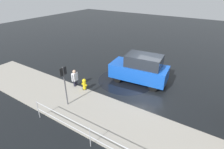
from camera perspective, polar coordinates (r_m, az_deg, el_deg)
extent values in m
plane|color=black|center=(12.26, 11.78, -3.69)|extent=(60.00, 60.00, 0.00)
cube|color=gray|center=(9.16, 1.51, -15.23)|extent=(24.00, 3.20, 0.04)
cube|color=blue|center=(12.31, 8.67, 0.95)|extent=(4.05, 2.07, 0.99)
cube|color=#1E232B|center=(11.86, 10.39, 4.44)|extent=(2.48, 1.72, 0.77)
cylinder|color=black|center=(12.36, 1.78, -1.20)|extent=(0.62, 0.28, 0.60)
cylinder|color=black|center=(13.52, 4.38, 1.40)|extent=(0.62, 0.28, 0.60)
cylinder|color=black|center=(11.65, 13.32, -3.93)|extent=(0.62, 0.28, 0.60)
cylinder|color=black|center=(12.88, 14.97, -0.94)|extent=(0.62, 0.28, 0.60)
cylinder|color=gold|center=(11.60, -8.97, -3.58)|extent=(0.22, 0.22, 0.62)
sphere|color=gold|center=(11.41, -9.10, -2.03)|extent=(0.26, 0.26, 0.26)
cylinder|color=gold|center=(11.46, -8.39, -3.49)|extent=(0.10, 0.09, 0.09)
cylinder|color=gold|center=(11.65, -9.59, -3.04)|extent=(0.10, 0.09, 0.09)
cylinder|color=#2D2D2D|center=(11.74, -8.87, -4.75)|extent=(0.31, 0.31, 0.06)
cube|color=silver|center=(11.90, -12.06, -0.72)|extent=(0.24, 0.36, 0.55)
sphere|color=tan|center=(11.73, -12.24, 0.94)|extent=(0.22, 0.22, 0.22)
cylinder|color=#1E1E2D|center=(12.19, -11.54, -2.62)|extent=(0.13, 0.13, 0.45)
cylinder|color=#1E1E2D|center=(12.09, -12.13, -2.97)|extent=(0.13, 0.13, 0.45)
cylinder|color=silver|center=(12.05, -11.27, -0.27)|extent=(0.09, 0.09, 0.50)
cylinder|color=silver|center=(11.76, -12.87, -1.18)|extent=(0.09, 0.09, 0.50)
cylinder|color=#B7BABF|center=(7.81, -7.19, -19.73)|extent=(0.04, 0.04, 1.05)
cylinder|color=#B7BABF|center=(9.85, -22.97, -10.47)|extent=(0.04, 0.04, 1.05)
cylinder|color=#B7BABF|center=(6.82, 4.64, -22.79)|extent=(10.19, 0.04, 0.04)
cylinder|color=#4C4C51|center=(9.94, -14.98, -3.95)|extent=(0.07, 0.07, 2.40)
cube|color=black|center=(9.50, -15.67, 0.95)|extent=(0.04, 0.44, 0.44)
cylinder|color=black|center=(12.76, 4.60, -1.81)|extent=(4.04, 4.04, 0.01)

